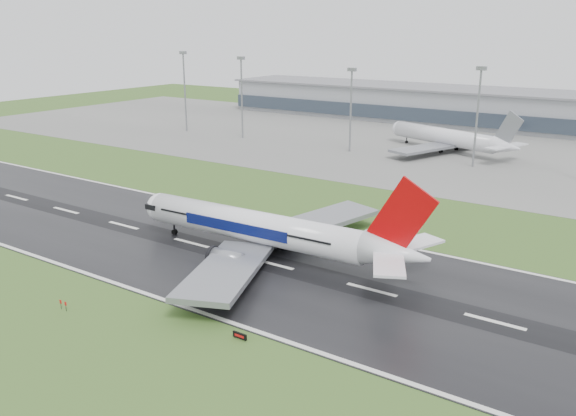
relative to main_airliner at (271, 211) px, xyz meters
The scene contains 11 objects.
ground 20.10m from the main_airliner, behind, with size 520.00×520.00×0.00m, color #33551F.
runway 20.08m from the main_airliner, behind, with size 400.00×45.00×0.10m, color black.
apron 123.72m from the main_airliner, 98.24° to the left, with size 400.00×130.00×0.08m, color slate.
terminal 182.97m from the main_airliner, 95.54° to the left, with size 240.00×36.00×15.00m, color gray.
main_airliner is the anchor object (origin of this frame).
parked_airliner 116.27m from the main_airliner, 93.39° to the left, with size 55.02×51.22×16.13m, color silver, non-canonical shape.
runway_sign 32.41m from the main_airliner, 62.66° to the right, with size 2.30×0.26×1.04m, color black, non-canonical shape.
floodmast_0 148.94m from the main_airliner, 139.26° to the left, with size 0.64×0.64×31.40m, color gray.
floodmast_1 127.86m from the main_airliner, 130.51° to the left, with size 0.64×0.64×30.03m, color gray.
floodmast_2 103.49m from the main_airliner, 110.07° to the left, with size 0.64×0.64×27.51m, color gray.
floodmast_3 97.59m from the main_airliner, 85.36° to the left, with size 0.64×0.64×29.42m, color gray.
Camera 1 is at (78.60, -82.21, 41.36)m, focal length 37.07 mm.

